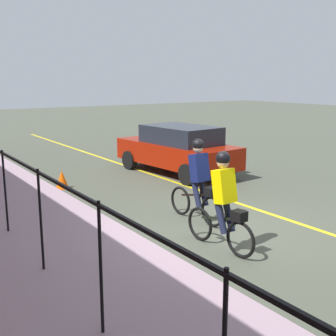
# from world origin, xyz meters

# --- Properties ---
(ground_plane) EXTENTS (80.00, 80.00, 0.00)m
(ground_plane) POSITION_xyz_m (0.00, 0.00, 0.00)
(ground_plane) COLOR #474A3D
(lane_line_centre) EXTENTS (36.00, 0.12, 0.01)m
(lane_line_centre) POSITION_xyz_m (0.00, -1.60, 0.00)
(lane_line_centre) COLOR yellow
(lane_line_centre) RESTS_ON ground
(sidewalk) EXTENTS (40.00, 3.20, 0.15)m
(sidewalk) POSITION_xyz_m (0.00, 3.40, 0.07)
(sidewalk) COLOR gray
(sidewalk) RESTS_ON ground
(iron_fence) EXTENTS (18.75, 0.04, 1.60)m
(iron_fence) POSITION_xyz_m (1.00, 3.80, 1.35)
(iron_fence) COLOR black
(iron_fence) RESTS_ON sidewalk
(cyclist_lead) EXTENTS (1.71, 0.38, 1.83)m
(cyclist_lead) POSITION_xyz_m (0.75, 0.10, 0.91)
(cyclist_lead) COLOR black
(cyclist_lead) RESTS_ON ground
(cyclist_follow) EXTENTS (1.71, 0.38, 1.83)m
(cyclist_follow) POSITION_xyz_m (-0.76, 0.74, 0.91)
(cyclist_follow) COLOR black
(cyclist_follow) RESTS_ON ground
(patrol_sedan) EXTENTS (4.54, 2.23, 1.58)m
(patrol_sedan) POSITION_xyz_m (5.01, -2.42, 0.82)
(patrol_sedan) COLOR #911705
(patrol_sedan) RESTS_ON ground
(traffic_cone_near) EXTENTS (0.36, 0.36, 0.51)m
(traffic_cone_near) POSITION_xyz_m (5.25, 1.47, 0.25)
(traffic_cone_near) COLOR #FA5504
(traffic_cone_near) RESTS_ON ground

